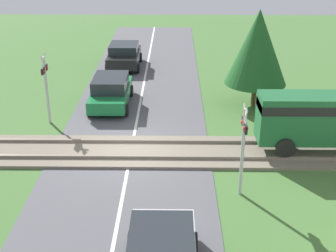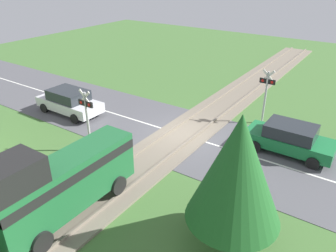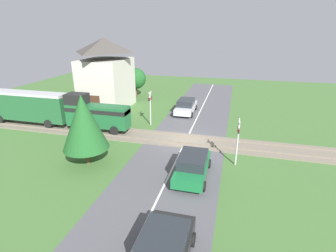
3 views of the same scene
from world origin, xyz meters
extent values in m
plane|color=#426B33|center=(0.00, 0.00, 0.00)|extent=(60.00, 60.00, 0.00)
cube|color=#515156|center=(0.00, 0.00, 0.01)|extent=(48.00, 6.40, 0.02)
cube|color=silver|center=(0.00, 0.00, 0.02)|extent=(48.00, 0.12, 0.00)
cube|color=#756B5B|center=(0.00, 0.00, 0.06)|extent=(2.80, 48.00, 0.12)
cube|color=slate|center=(-0.72, 0.00, 0.18)|extent=(0.10, 48.00, 0.12)
cube|color=slate|center=(0.72, 0.00, 0.18)|extent=(0.10, 48.00, 0.12)
cube|color=#1E6033|center=(0.00, 7.83, 1.57)|extent=(1.35, 5.62, 1.90)
cube|color=black|center=(0.00, 7.83, 2.09)|extent=(1.37, 5.62, 0.36)
cube|color=black|center=(0.00, 9.74, 2.97)|extent=(1.35, 1.80, 0.90)
cylinder|color=black|center=(-0.72, 6.04, 0.62)|extent=(0.14, 0.76, 0.76)
cylinder|color=black|center=(0.72, 6.04, 0.62)|extent=(0.14, 0.76, 0.76)
cylinder|color=black|center=(-0.72, 9.63, 0.62)|extent=(0.14, 0.76, 0.76)
cylinder|color=black|center=(0.72, 9.63, 0.62)|extent=(0.14, 0.76, 0.76)
cube|color=#235B33|center=(0.00, 15.24, 1.82)|extent=(1.35, 8.39, 2.40)
cube|color=#BCBCC1|center=(0.00, 15.24, 3.14)|extent=(1.41, 8.39, 0.24)
cylinder|color=black|center=(-0.72, 12.55, 0.62)|extent=(0.14, 0.76, 0.76)
cylinder|color=black|center=(0.72, 12.55, 0.62)|extent=(0.14, 0.76, 0.76)
cylinder|color=black|center=(-0.72, 17.92, 0.62)|extent=(0.14, 0.76, 0.76)
cylinder|color=black|center=(0.72, 17.92, 0.62)|extent=(0.14, 0.76, 0.76)
cube|color=#197038|center=(-5.27, -1.44, 0.60)|extent=(4.24, 1.79, 0.60)
cube|color=#23282D|center=(-5.27, -1.44, 1.21)|extent=(2.33, 1.65, 0.61)
cylinder|color=black|center=(-3.89, -0.54, 0.30)|extent=(0.60, 0.18, 0.60)
cylinder|color=black|center=(-3.89, -2.34, 0.30)|extent=(0.60, 0.18, 0.60)
cylinder|color=black|center=(-6.65, -0.54, 0.30)|extent=(0.60, 0.18, 0.60)
cylinder|color=black|center=(-6.65, -2.34, 0.30)|extent=(0.60, 0.18, 0.60)
cube|color=silver|center=(7.53, 1.44, 0.60)|extent=(4.37, 1.78, 0.60)
cube|color=#23282D|center=(7.53, 1.44, 1.22)|extent=(2.40, 1.64, 0.63)
cylinder|color=black|center=(6.11, 0.55, 0.30)|extent=(0.60, 0.18, 0.60)
cylinder|color=black|center=(6.11, 2.33, 0.30)|extent=(0.60, 0.18, 0.60)
cylinder|color=black|center=(8.95, 0.55, 0.30)|extent=(0.60, 0.18, 0.60)
cylinder|color=black|center=(8.95, 2.33, 0.30)|extent=(0.60, 0.18, 0.60)
cube|color=black|center=(-12.00, -1.44, 0.64)|extent=(3.77, 1.89, 0.67)
cube|color=#23282D|center=(-12.00, -1.44, 1.24)|extent=(2.08, 1.74, 0.54)
cylinder|color=black|center=(-10.77, -0.50, 0.30)|extent=(0.60, 0.18, 0.60)
cylinder|color=black|center=(-10.77, -2.38, 0.30)|extent=(0.60, 0.18, 0.60)
cylinder|color=#B7B7B7|center=(-3.02, -4.02, 1.57)|extent=(0.12, 0.12, 3.15)
cube|color=black|center=(-3.02, -4.02, 2.58)|extent=(0.90, 0.08, 0.28)
sphere|color=red|center=(-3.29, -4.02, 2.58)|extent=(0.18, 0.18, 0.18)
sphere|color=red|center=(-2.75, -4.02, 2.58)|extent=(0.18, 0.18, 0.18)
cube|color=silver|center=(-3.02, -4.02, 2.90)|extent=(0.72, 0.04, 0.72)
cube|color=silver|center=(-3.02, -4.02, 2.90)|extent=(0.72, 0.04, 0.72)
cylinder|color=#B7B7B7|center=(3.02, 4.02, 1.57)|extent=(0.12, 0.12, 3.15)
cube|color=black|center=(3.02, 4.02, 2.58)|extent=(0.90, 0.08, 0.28)
sphere|color=red|center=(3.29, 4.02, 2.58)|extent=(0.18, 0.18, 0.18)
sphere|color=red|center=(2.75, 4.02, 2.58)|extent=(0.18, 0.18, 0.18)
cube|color=silver|center=(3.02, 4.02, 2.90)|extent=(0.72, 0.04, 0.72)
cube|color=silver|center=(3.02, 4.02, 2.90)|extent=(0.72, 0.04, 0.72)
cube|color=beige|center=(7.47, 10.67, 2.76)|extent=(5.82, 4.63, 5.53)
pyramid|color=#47423D|center=(7.47, 10.67, 7.03)|extent=(6.29, 5.00, 1.50)
cube|color=#472D1E|center=(4.54, 10.67, 1.05)|extent=(0.06, 1.10, 2.10)
cylinder|color=#B2282D|center=(3.63, 10.91, 0.72)|extent=(0.42, 0.42, 1.44)
sphere|color=#936B4C|center=(3.63, 10.91, 1.57)|extent=(0.26, 0.26, 0.26)
cylinder|color=brown|center=(12.88, 9.29, 0.67)|extent=(0.28, 0.28, 1.33)
sphere|color=#1E5623|center=(12.88, 9.29, 2.50)|extent=(2.75, 2.75, 2.75)
cylinder|color=brown|center=(-5.39, 5.77, 0.59)|extent=(0.24, 0.24, 1.19)
cone|color=#1E5623|center=(-5.39, 5.77, 3.01)|extent=(3.05, 3.05, 3.65)
camera|label=1|loc=(16.86, 1.74, 8.67)|focal=50.00mm
camera|label=2|loc=(-8.28, 13.69, 8.54)|focal=35.00mm
camera|label=3|loc=(-19.50, -3.56, 8.74)|focal=28.00mm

